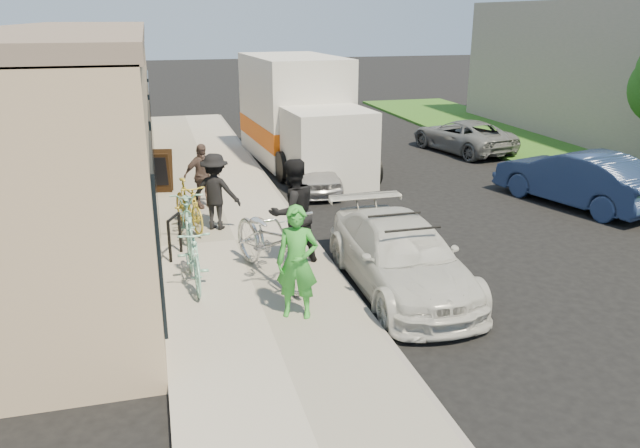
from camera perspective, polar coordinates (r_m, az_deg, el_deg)
ground at (r=10.58m, az=5.34°, el=-6.63°), size 120.00×120.00×0.00m
sidewalk at (r=12.82m, az=-7.76°, el=-1.74°), size 3.00×34.00×0.15m
curb at (r=13.08m, az=-1.02°, el=-1.19°), size 0.12×34.00×0.13m
storefront at (r=17.20m, az=-21.25°, el=9.44°), size 3.60×20.00×4.22m
bike_rack at (r=11.93m, az=-13.17°, el=-0.74°), size 0.27×0.54×0.81m
sandwich_board at (r=16.50m, az=-14.55°, el=4.67°), size 0.76×0.77×1.05m
sedan_white at (r=10.68m, az=7.39°, el=-2.93°), size 1.72×4.17×1.25m
sedan_silver at (r=16.75m, az=-0.80°, el=4.94°), size 1.53×3.25×1.08m
moving_truck at (r=19.58m, az=-1.88°, el=9.67°), size 2.93×6.83×3.29m
far_car_blue at (r=16.59m, az=22.43°, el=3.90°), size 2.58×4.39×1.37m
far_car_gray at (r=22.11m, az=12.90°, el=7.86°), size 2.63×4.28×1.11m
tandem_bike at (r=10.68m, az=-4.58°, el=-1.63°), size 1.57×2.66×1.32m
woman_rider at (r=9.24m, az=-2.10°, el=-3.53°), size 0.74×0.62×1.73m
man_standing at (r=11.22m, az=-2.52°, el=1.11°), size 1.14×1.01×1.95m
cruiser_bike_a at (r=10.65m, az=-11.55°, el=-2.71°), size 0.58×1.83×1.09m
cruiser_bike_b at (r=13.21m, az=-12.00°, el=1.21°), size 0.75×1.90×0.98m
cruiser_bike_c at (r=13.45m, az=-11.93°, el=1.70°), size 0.91×1.82×1.05m
bystander_a at (r=13.29m, az=-9.54°, el=2.93°), size 1.21×0.99×1.63m
bystander_b at (r=14.90m, az=-10.75°, el=4.36°), size 0.96×0.63×1.52m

